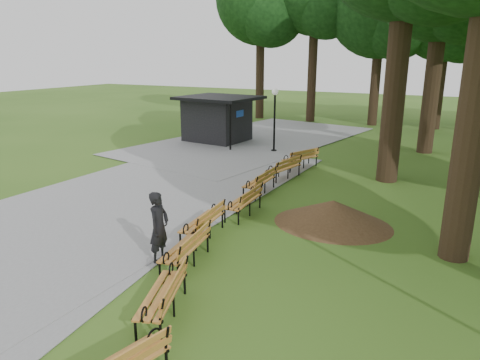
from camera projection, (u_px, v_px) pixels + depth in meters
The scene contains 13 objects.
ground at pixel (187, 247), 11.25m from camera, with size 100.00×100.00×0.00m, color #345C1A.
path at pixel (140, 193), 15.57m from camera, with size 12.00×38.00×0.06m, color gray.
person at pixel (159, 227), 10.24m from camera, with size 0.63×0.41×1.72m, color black.
kiosk at pixel (217, 119), 24.82m from camera, with size 4.07×3.54×2.55m, color black, non-canonical shape.
lamp_post at pixel (275, 107), 21.74m from camera, with size 0.32×0.32×3.16m.
dirt_mound at pixel (333, 212), 12.67m from camera, with size 2.87×2.87×0.73m, color #47301C.
bench_1 at pixel (162, 295), 8.16m from camera, with size 1.90×0.64×0.88m, color #B7702A, non-canonical shape.
bench_2 at pixel (185, 248), 10.15m from camera, with size 1.90×0.64×0.88m, color #B7702A, non-canonical shape.
bench_3 at pixel (202, 222), 11.72m from camera, with size 1.90×0.64×0.88m, color #B7702A, non-canonical shape.
bench_4 at pixel (243, 201), 13.39m from camera, with size 1.90×0.64×0.88m, color #B7702A, non-canonical shape.
bench_5 at pixel (259, 182), 15.46m from camera, with size 1.90×0.64×0.88m, color #B7702A, non-canonical shape.
bench_6 at pixel (283, 168), 17.36m from camera, with size 1.90×0.64×0.88m, color #B7702A, non-canonical shape.
bench_7 at pixel (300, 158), 18.98m from camera, with size 1.90×0.64×0.88m, color #B7702A, non-canonical shape.
Camera 1 is at (5.97, -8.57, 4.73)m, focal length 32.88 mm.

